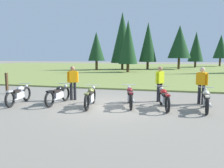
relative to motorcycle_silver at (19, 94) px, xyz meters
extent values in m
plane|color=gray|center=(4.05, 0.52, -0.44)|extent=(140.00, 140.00, 0.00)
cube|color=olive|center=(4.05, 27.19, -0.39)|extent=(80.00, 44.00, 0.10)
cylinder|color=#47331E|center=(-3.65, 22.36, 0.29)|extent=(0.36, 0.36, 1.45)
cone|color=#193D1E|center=(-3.65, 22.36, 3.07)|extent=(2.40, 2.40, 4.10)
cylinder|color=#47331E|center=(-0.33, 24.75, 0.11)|extent=(0.36, 0.36, 1.10)
cone|color=#193D1E|center=(-0.33, 24.75, 4.40)|extent=(3.47, 3.47, 7.48)
cylinder|color=#47331E|center=(16.22, 39.33, 0.39)|extent=(0.36, 0.36, 1.65)
cone|color=#193D1E|center=(16.22, 39.33, 3.49)|extent=(2.73, 2.73, 4.56)
cylinder|color=#47331E|center=(3.38, 25.86, 0.18)|extent=(0.36, 0.36, 1.24)
cone|color=#193D1E|center=(3.38, 25.86, 3.75)|extent=(2.65, 2.65, 5.89)
cylinder|color=#47331E|center=(1.51, 19.31, 0.13)|extent=(0.36, 0.36, 1.14)
cone|color=#193D1E|center=(1.51, 19.31, 3.41)|extent=(2.38, 2.38, 5.41)
cylinder|color=#47331E|center=(11.07, 33.85, 0.13)|extent=(0.36, 0.36, 1.14)
cone|color=#193D1E|center=(11.07, 33.85, 3.31)|extent=(2.67, 2.67, 5.21)
cylinder|color=#47331E|center=(8.00, 27.61, 0.45)|extent=(0.36, 0.36, 1.78)
cone|color=#193D1E|center=(8.00, 27.61, 3.83)|extent=(3.47, 3.47, 4.98)
torus|color=black|center=(-0.09, 0.68, -0.09)|extent=(0.18, 0.71, 0.70)
torus|color=black|center=(0.08, -0.71, -0.09)|extent=(0.18, 0.71, 0.70)
cube|color=silver|center=(0.00, -0.01, -0.04)|extent=(0.28, 0.66, 0.28)
ellipsoid|color=#B7B7BC|center=(-0.02, 0.17, 0.24)|extent=(0.32, 0.51, 0.22)
cube|color=black|center=(0.03, -0.23, 0.18)|extent=(0.28, 0.50, 0.10)
cube|color=#B7B7BC|center=(0.08, -0.71, 0.25)|extent=(0.18, 0.33, 0.06)
cylinder|color=silver|center=(-0.07, 0.58, 0.42)|extent=(0.62, 0.11, 0.03)
sphere|color=silver|center=(-0.09, 0.70, 0.29)|extent=(0.14, 0.14, 0.14)
cylinder|color=silver|center=(0.17, -0.29, -0.14)|extent=(0.14, 0.55, 0.07)
torus|color=black|center=(1.74, 1.13, -0.09)|extent=(0.13, 0.70, 0.70)
torus|color=black|center=(1.68, -0.27, -0.09)|extent=(0.13, 0.70, 0.70)
cube|color=silver|center=(1.71, 0.43, -0.04)|extent=(0.23, 0.65, 0.28)
ellipsoid|color=black|center=(1.72, 0.61, 0.24)|extent=(0.28, 0.49, 0.22)
cube|color=black|center=(1.70, 0.21, 0.18)|extent=(0.24, 0.49, 0.10)
cube|color=black|center=(1.68, -0.27, 0.25)|extent=(0.15, 0.33, 0.06)
cylinder|color=silver|center=(1.74, 1.03, 0.42)|extent=(0.62, 0.06, 0.03)
sphere|color=silver|center=(1.74, 1.15, 0.29)|extent=(0.14, 0.14, 0.14)
cylinder|color=silver|center=(1.84, 0.13, -0.14)|extent=(0.09, 0.55, 0.07)
torus|color=black|center=(3.22, 0.94, -0.09)|extent=(0.20, 0.71, 0.70)
torus|color=black|center=(3.42, -0.45, -0.09)|extent=(0.20, 0.71, 0.70)
cube|color=silver|center=(3.32, 0.24, -0.04)|extent=(0.29, 0.66, 0.28)
ellipsoid|color=brown|center=(3.29, 0.42, 0.24)|extent=(0.33, 0.51, 0.22)
cube|color=black|center=(3.35, 0.03, 0.18)|extent=(0.29, 0.51, 0.10)
cube|color=brown|center=(3.42, -0.45, 0.25)|extent=(0.18, 0.34, 0.06)
cylinder|color=silver|center=(3.23, 0.84, 0.42)|extent=(0.62, 0.12, 0.03)
sphere|color=silver|center=(3.22, 0.96, 0.29)|extent=(0.14, 0.14, 0.14)
cylinder|color=silver|center=(3.50, -0.03, -0.14)|extent=(0.15, 0.55, 0.07)
torus|color=black|center=(4.77, 1.45, -0.09)|extent=(0.26, 0.70, 0.70)
torus|color=black|center=(5.10, 0.09, -0.09)|extent=(0.26, 0.70, 0.70)
cube|color=silver|center=(4.93, 0.77, -0.04)|extent=(0.34, 0.67, 0.28)
ellipsoid|color=maroon|center=(4.89, 0.95, 0.24)|extent=(0.36, 0.53, 0.22)
cube|color=black|center=(4.98, 0.56, 0.18)|extent=(0.32, 0.52, 0.10)
cube|color=maroon|center=(5.10, 0.09, 0.25)|extent=(0.21, 0.34, 0.06)
cylinder|color=silver|center=(4.80, 1.36, 0.42)|extent=(0.61, 0.17, 0.03)
sphere|color=silver|center=(4.77, 1.47, 0.29)|extent=(0.14, 0.14, 0.14)
cylinder|color=silver|center=(5.14, 0.51, -0.14)|extent=(0.20, 0.55, 0.07)
torus|color=black|center=(6.24, 1.38, -0.09)|extent=(0.24, 0.71, 0.70)
torus|color=black|center=(6.51, 0.01, -0.09)|extent=(0.24, 0.71, 0.70)
cube|color=silver|center=(6.38, 0.70, -0.04)|extent=(0.32, 0.67, 0.28)
ellipsoid|color=#AD1919|center=(6.34, 0.87, 0.24)|extent=(0.35, 0.52, 0.22)
cube|color=black|center=(6.42, 0.48, 0.18)|extent=(0.31, 0.51, 0.10)
cube|color=#AD1919|center=(6.51, 0.01, 0.25)|extent=(0.20, 0.34, 0.06)
cylinder|color=silver|center=(6.26, 1.29, 0.42)|extent=(0.61, 0.15, 0.03)
sphere|color=silver|center=(6.23, 1.40, 0.29)|extent=(0.14, 0.14, 0.14)
cylinder|color=silver|center=(6.57, 0.43, -0.14)|extent=(0.18, 0.55, 0.07)
torus|color=black|center=(8.06, 1.45, -0.09)|extent=(0.16, 0.71, 0.70)
torus|color=black|center=(7.93, 0.05, -0.09)|extent=(0.16, 0.71, 0.70)
cube|color=silver|center=(7.99, 0.75, -0.04)|extent=(0.26, 0.66, 0.28)
ellipsoid|color=beige|center=(8.01, 0.93, 0.24)|extent=(0.30, 0.50, 0.22)
cube|color=black|center=(7.97, 0.53, 0.18)|extent=(0.26, 0.50, 0.10)
cube|color=beige|center=(7.93, 0.05, 0.25)|extent=(0.17, 0.33, 0.06)
cylinder|color=silver|center=(8.05, 1.35, 0.42)|extent=(0.62, 0.09, 0.03)
sphere|color=silver|center=(8.06, 1.47, 0.29)|extent=(0.14, 0.14, 0.14)
cylinder|color=silver|center=(8.10, 0.44, -0.14)|extent=(0.12, 0.55, 0.07)
cylinder|color=black|center=(6.19, 2.18, 0.00)|extent=(0.14, 0.14, 0.88)
cylinder|color=black|center=(6.07, 2.04, 0.00)|extent=(0.14, 0.14, 0.88)
cube|color=#D8EA19|center=(6.13, 2.11, 0.72)|extent=(0.40, 0.42, 0.56)
sphere|color=#9E7051|center=(6.13, 2.11, 1.12)|extent=(0.22, 0.22, 0.22)
cylinder|color=#D8EA19|center=(6.27, 2.29, 0.70)|extent=(0.09, 0.09, 0.52)
cylinder|color=#D8EA19|center=(5.99, 1.93, 0.70)|extent=(0.09, 0.09, 0.52)
cylinder|color=black|center=(1.90, 1.42, 0.00)|extent=(0.14, 0.14, 0.88)
cylinder|color=black|center=(2.06, 1.51, 0.00)|extent=(0.14, 0.14, 0.88)
cube|color=orange|center=(1.98, 1.47, 0.72)|extent=(0.42, 0.37, 0.56)
sphere|color=#9E7051|center=(1.98, 1.47, 1.12)|extent=(0.22, 0.22, 0.22)
cylinder|color=orange|center=(1.78, 1.35, 0.70)|extent=(0.09, 0.09, 0.52)
cylinder|color=orange|center=(2.18, 1.58, 0.70)|extent=(0.09, 0.09, 0.52)
cylinder|color=black|center=(8.05, 1.93, 0.00)|extent=(0.14, 0.14, 0.88)
cylinder|color=black|center=(7.89, 2.02, 0.00)|extent=(0.14, 0.14, 0.88)
cube|color=orange|center=(7.97, 1.98, 0.72)|extent=(0.42, 0.38, 0.56)
sphere|color=beige|center=(7.97, 1.98, 1.12)|extent=(0.22, 0.22, 0.22)
cylinder|color=orange|center=(8.17, 1.86, 0.70)|extent=(0.09, 0.09, 0.52)
cylinder|color=orange|center=(7.78, 2.10, 0.70)|extent=(0.09, 0.09, 0.52)
cube|color=#47331E|center=(-2.42, 2.20, 0.16)|extent=(0.12, 0.12, 1.20)
camera|label=1|loc=(6.52, -8.61, 1.74)|focal=35.92mm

